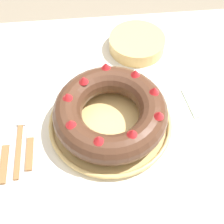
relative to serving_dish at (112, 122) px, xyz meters
name	(u,v)px	position (x,y,z in m)	size (l,w,h in m)	color
ground_plane	(112,223)	(0.00, -0.04, -0.77)	(8.00, 8.00, 0.00)	gray
dining_table	(112,154)	(0.00, -0.04, -0.10)	(1.43, 0.99, 0.76)	silver
serving_dish	(112,122)	(0.00, 0.00, 0.00)	(0.32, 0.32, 0.02)	tan
bundt_cake	(112,112)	(0.00, 0.00, 0.05)	(0.29, 0.29, 0.09)	#4C2D1E
fork	(20,135)	(-0.24, -0.01, -0.01)	(0.02, 0.21, 0.01)	#936038
serving_knife	(6,147)	(-0.27, -0.04, -0.01)	(0.02, 0.23, 0.01)	#936038
cake_knife	(31,139)	(-0.21, -0.03, -0.01)	(0.02, 0.20, 0.01)	#936038
side_bowl	(137,43)	(0.11, 0.28, 0.01)	(0.18, 0.18, 0.04)	tan
napkin	(212,99)	(0.29, 0.06, -0.01)	(0.15, 0.10, 0.00)	#B2D1B7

